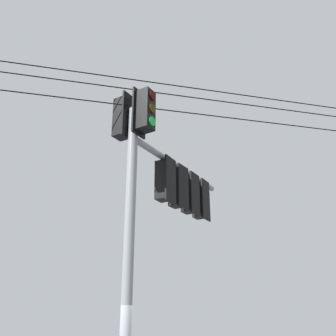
{
  "coord_description": "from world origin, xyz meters",
  "views": [
    {
      "loc": [
        -0.74,
        -6.61,
        2.13
      ],
      "look_at": [
        0.68,
        1.46,
        5.52
      ],
      "focal_mm": 41.65,
      "sensor_mm": 36.0,
      "label": 1
    }
  ],
  "objects": [
    {
      "name": "overhead_wire_span",
      "position": [
        -1.23,
        0.34,
        6.77
      ],
      "size": [
        22.23,
        2.59,
        1.48
      ],
      "color": "black"
    },
    {
      "name": "signal_mast_assembly",
      "position": [
        0.47,
        1.21,
        4.9
      ],
      "size": [
        2.91,
        3.17,
        6.77
      ],
      "color": "gray",
      "rests_on": "ground"
    }
  ]
}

